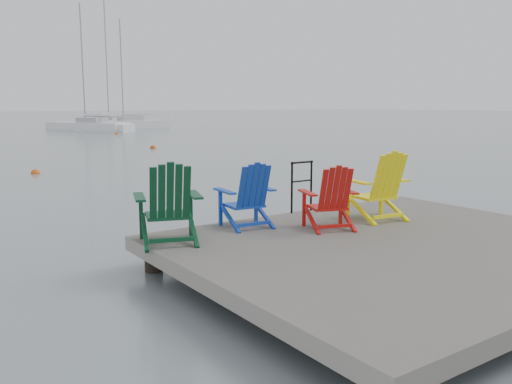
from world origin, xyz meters
TOP-DOWN VIEW (x-y plane):
  - ground at (0.00, 0.00)m, footprint 400.00×400.00m
  - dock at (0.00, 0.00)m, footprint 6.00×5.00m
  - handrail at (0.25, 2.45)m, footprint 0.48×0.04m
  - chair_green at (-2.65, 1.76)m, footprint 1.06×1.01m
  - chair_blue at (-1.22, 1.97)m, footprint 0.87×0.81m
  - chair_red at (-0.27, 1.14)m, footprint 0.94×0.89m
  - chair_yellow at (0.85, 1.19)m, footprint 0.98×0.93m
  - sailboat_near at (9.85, 43.97)m, footprint 5.65×8.37m
  - sailboat_mid at (14.63, 52.51)m, footprint 7.71×10.16m
  - sailboat_far at (14.73, 47.18)m, footprint 7.94×2.71m
  - buoy_a at (-1.42, 14.93)m, footprint 0.31×0.31m
  - buoy_c at (6.53, 22.81)m, footprint 0.34×0.34m
  - buoy_d at (10.06, 37.79)m, footprint 0.32×0.32m

SIDE VIEW (x-z plane):
  - ground at x=0.00m, z-range 0.00..0.00m
  - buoy_a at x=-1.42m, z-range -0.16..0.16m
  - buoy_c at x=6.53m, z-range -0.17..0.17m
  - buoy_d at x=10.06m, z-range -0.16..0.16m
  - dock at x=0.00m, z-range -0.35..1.05m
  - sailboat_mid at x=14.63m, z-range -6.63..7.34m
  - sailboat_near at x=9.85m, z-range -5.37..6.08m
  - sailboat_far at x=14.73m, z-range -5.06..5.77m
  - chair_red at x=-0.27m, z-range 0.50..1.48m
  - chair_blue at x=-1.22m, z-range 0.50..1.51m
  - handrail at x=0.25m, z-range 0.59..1.49m
  - chair_green at x=-2.65m, z-range 0.50..1.62m
  - chair_yellow at x=0.85m, z-range 0.50..1.63m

